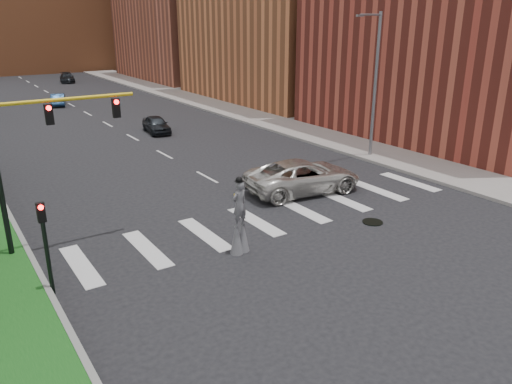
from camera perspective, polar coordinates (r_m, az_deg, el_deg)
name	(u,v)px	position (r m, az deg, el deg)	size (l,w,h in m)	color
ground_plane	(292,222)	(22.36, 4.12, -3.48)	(160.00, 160.00, 0.00)	black
sidewalk_right	(238,111)	(49.09, -2.08, 9.27)	(5.00, 90.00, 0.18)	gray
manhole	(373,222)	(22.88, 13.18, -3.36)	(0.90, 0.90, 0.04)	black
building_far	(189,8)	(78.37, -7.68, 20.15)	(16.00, 22.00, 20.00)	#AC573F
building_backdrop	(40,15)	(96.10, -23.48, 18.04)	(26.00, 14.00, 18.00)	#C86E3E
streetlight	(374,81)	(32.64, 13.39, 12.22)	(2.05, 0.20, 9.00)	slate
traffic_signal	(31,148)	(19.99, -24.34, 4.60)	(5.30, 0.23, 6.20)	black
secondary_signal	(45,240)	(17.29, -22.94, -5.10)	(0.25, 0.21, 3.23)	black
stilt_performer	(240,222)	(19.10, -1.90, -3.49)	(0.83, 0.58, 3.08)	black
suv_crossing	(303,176)	(26.04, 5.42, 1.81)	(2.82, 6.13, 1.70)	beige
car_near	(156,125)	(40.51, -11.32, 7.57)	(1.55, 3.86, 1.31)	black
car_mid	(58,100)	(56.35, -21.68, 9.80)	(1.31, 3.77, 1.24)	navy
car_far	(67,78)	(76.70, -20.78, 12.12)	(1.81, 4.45, 1.29)	black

